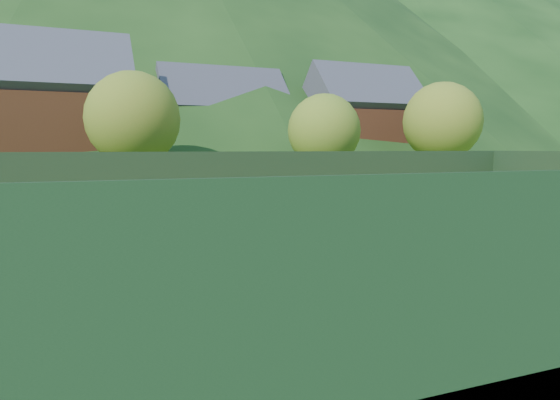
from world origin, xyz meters
name	(u,v)px	position (x,y,z in m)	size (l,w,h in m)	color
ground	(315,241)	(0.00, 0.00, 0.00)	(400.00, 400.00, 0.00)	#31541A
clay_court	(315,240)	(0.00, 0.00, 0.01)	(40.00, 24.00, 0.02)	#BD551E
mountain_far_right	(357,27)	(90.00, 150.00, 47.50)	(260.00, 260.00, 95.00)	#153312
coach	(251,233)	(-3.36, -2.97, 0.97)	(0.69, 0.45, 1.90)	#18339D
student_a	(351,212)	(2.26, 1.44, 0.73)	(0.69, 0.54, 1.43)	orange
student_b	(417,208)	(5.18, 1.18, 0.76)	(0.87, 0.36, 1.49)	#DC5C13
student_c	(427,205)	(6.39, 2.04, 0.78)	(0.75, 0.49, 1.53)	#F65915
student_d	(449,205)	(7.54, 2.03, 0.70)	(0.88, 0.51, 1.36)	#FF5C16
tennis_ball_0	(79,282)	(-7.66, -2.89, 0.05)	(0.07, 0.07, 0.07)	#B8E526
tennis_ball_1	(269,255)	(-2.42, -1.81, 0.05)	(0.07, 0.07, 0.07)	#B8E526
tennis_ball_2	(165,275)	(-5.66, -3.00, 0.05)	(0.07, 0.07, 0.07)	#B8E526
tennis_ball_3	(431,280)	(0.24, -5.90, 0.05)	(0.07, 0.07, 0.07)	#B8E526
tennis_ball_4	(329,290)	(-2.47, -5.76, 0.05)	(0.07, 0.07, 0.07)	#B8E526
tennis_ball_5	(400,243)	(2.28, -1.76, 0.05)	(0.07, 0.07, 0.07)	#B8E526
tennis_ball_6	(433,271)	(0.85, -5.21, 0.05)	(0.07, 0.07, 0.07)	#B8E526
tennis_ball_8	(224,274)	(-4.27, -3.53, 0.05)	(0.07, 0.07, 0.07)	#B8E526
tennis_ball_10	(135,339)	(-6.81, -7.11, 0.05)	(0.07, 0.07, 0.07)	#B8E526
tennis_ball_11	(507,272)	(2.57, -5.98, 0.05)	(0.07, 0.07, 0.07)	#B8E526
tennis_ball_12	(294,288)	(-3.12, -5.31, 0.05)	(0.07, 0.07, 0.07)	#B8E526
tennis_ball_13	(557,304)	(1.41, -8.38, 0.05)	(0.07, 0.07, 0.07)	#B8E526
tennis_ball_14	(418,308)	(-1.41, -7.54, 0.05)	(0.07, 0.07, 0.07)	#B8E526
tennis_ball_15	(538,251)	(5.52, -4.39, 0.05)	(0.07, 0.07, 0.07)	#B8E526
tennis_ball_16	(348,287)	(-1.94, -5.70, 0.05)	(0.07, 0.07, 0.07)	#B8E526
court_lines	(315,240)	(0.00, 0.00, 0.02)	(23.83, 11.03, 0.00)	white
tennis_net	(315,226)	(0.00, 0.00, 0.52)	(0.10, 12.07, 1.10)	black
perimeter_fence	(315,205)	(0.00, 0.00, 1.27)	(40.40, 24.24, 3.00)	black
ball_hopper	(120,250)	(-6.71, -3.03, 0.77)	(0.57, 0.57, 1.00)	black
chalet_left	(45,118)	(-10.00, 30.00, 5.65)	(13.80, 9.93, 12.92)	beige
chalet_mid	(222,130)	(6.00, 34.00, 4.99)	(12.65, 8.82, 11.45)	beige
chalet_right	(362,128)	(20.00, 30.00, 5.26)	(11.50, 8.82, 11.91)	beige
tree_b	(133,119)	(-4.00, 20.00, 5.19)	(6.40, 6.40, 8.40)	#3D2718
tree_c	(324,131)	(10.00, 19.00, 4.54)	(5.60, 5.60, 7.35)	#3F2819
tree_d	(442,121)	(22.00, 20.00, 5.52)	(6.80, 6.80, 8.93)	#3F2719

